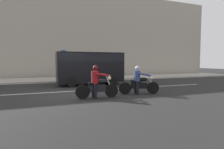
% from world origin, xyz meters
% --- Properties ---
extents(ground_plane, '(80.00, 80.00, 0.00)m').
position_xyz_m(ground_plane, '(0.00, 0.00, 0.00)').
color(ground_plane, black).
extents(sidewalk_slab, '(40.00, 4.40, 0.14)m').
position_xyz_m(sidewalk_slab, '(0.00, 8.00, 0.07)').
color(sidewalk_slab, '#A8A399').
rests_on(sidewalk_slab, ground_plane).
extents(building_facade, '(40.00, 1.40, 9.94)m').
position_xyz_m(building_facade, '(0.00, 11.40, 4.97)').
color(building_facade, '#A89E8E').
rests_on(building_facade, ground_plane).
extents(lane_marking_stripe, '(18.00, 0.14, 0.01)m').
position_xyz_m(lane_marking_stripe, '(0.40, 0.90, 0.00)').
color(lane_marking_stripe, silver).
rests_on(lane_marking_stripe, ground_plane).
extents(motorcycle_with_rider_denim_blue, '(2.18, 0.82, 1.53)m').
position_xyz_m(motorcycle_with_rider_denim_blue, '(3.07, -1.29, 0.63)').
color(motorcycle_with_rider_denim_blue, black).
rests_on(motorcycle_with_rider_denim_blue, ground_plane).
extents(motorcycle_with_rider_crimson, '(2.08, 0.70, 1.57)m').
position_xyz_m(motorcycle_with_rider_crimson, '(0.64, -1.56, 0.64)').
color(motorcycle_with_rider_crimson, black).
rests_on(motorcycle_with_rider_crimson, ground_plane).
extents(parked_van_black, '(4.85, 1.96, 2.44)m').
position_xyz_m(parked_van_black, '(1.54, 3.52, 1.41)').
color(parked_van_black, black).
rests_on(parked_van_black, ground_plane).
extents(street_sign_post, '(0.44, 0.08, 2.73)m').
position_xyz_m(street_sign_post, '(0.03, 7.57, 1.78)').
color(street_sign_post, gray).
rests_on(street_sign_post, sidewalk_slab).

